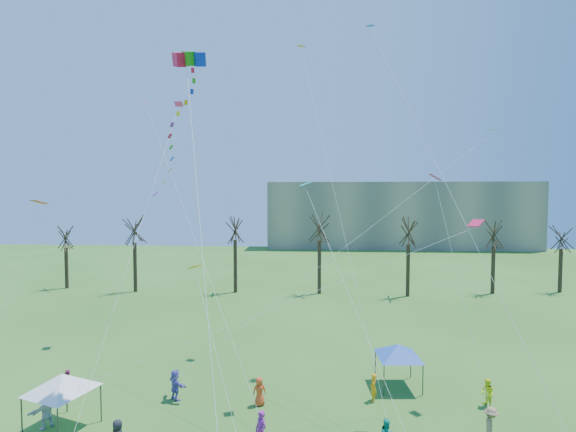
# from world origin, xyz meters

# --- Properties ---
(distant_building) EXTENTS (60.00, 14.00, 15.00)m
(distant_building) POSITION_xyz_m (22.00, 82.00, 7.50)
(distant_building) COLOR gray
(distant_building) RESTS_ON ground
(bare_tree_row) EXTENTS (66.99, 8.38, 10.18)m
(bare_tree_row) POSITION_xyz_m (2.05, 35.52, 6.83)
(bare_tree_row) COLOR black
(bare_tree_row) RESTS_ON ground
(big_box_kite) EXTENTS (3.01, 5.76, 19.43)m
(big_box_kite) POSITION_xyz_m (-4.30, 6.41, 15.04)
(big_box_kite) COLOR red
(big_box_kite) RESTS_ON ground
(canopy_tent_white) EXTENTS (3.67, 3.67, 2.90)m
(canopy_tent_white) POSITION_xyz_m (-10.42, 5.75, 2.45)
(canopy_tent_white) COLOR #3F3F44
(canopy_tent_white) RESTS_ON ground
(canopy_tent_blue) EXTENTS (3.57, 3.57, 2.68)m
(canopy_tent_blue) POSITION_xyz_m (7.64, 11.55, 2.27)
(canopy_tent_blue) COLOR #3F3F44
(canopy_tent_blue) RESTS_ON ground
(festival_crowd) EXTENTS (25.44, 10.81, 1.86)m
(festival_crowd) POSITION_xyz_m (-0.17, 4.87, 0.86)
(festival_crowd) COLOR red
(festival_crowd) RESTS_ON ground
(small_kites_aloft) EXTENTS (25.87, 17.95, 32.98)m
(small_kites_aloft) POSITION_xyz_m (0.44, 11.05, 14.08)
(small_kites_aloft) COLOR #DB3F0B
(small_kites_aloft) RESTS_ON ground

